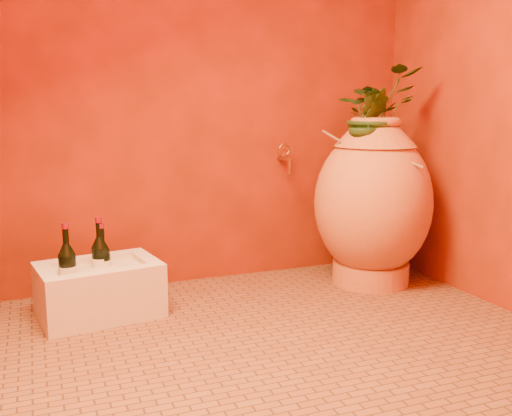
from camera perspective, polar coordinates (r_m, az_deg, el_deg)
name	(u,v)px	position (r m, az deg, el deg)	size (l,w,h in m)	color
floor	(276,340)	(2.62, 2.05, -13.03)	(2.50, 2.50, 0.00)	brown
wall_back	(208,67)	(3.35, -4.82, 13.90)	(2.50, 0.02, 2.50)	#5D1F05
amphora	(373,202)	(3.36, 11.61, 0.57)	(0.85, 0.85, 0.97)	#BF7336
stone_basin	(99,291)	(2.96, -15.39, -7.97)	(0.62, 0.47, 0.27)	beige
wine_bottle_a	(68,269)	(2.85, -18.32, -5.85)	(0.08, 0.08, 0.35)	black
wine_bottle_b	(103,263)	(2.96, -15.04, -5.32)	(0.08, 0.08, 0.31)	black
wine_bottle_c	(100,261)	(2.96, -15.30, -5.12)	(0.08, 0.08, 0.34)	black
wall_tap	(285,158)	(3.43, 2.95, 5.06)	(0.08, 0.17, 0.18)	#995D23
plant_main	(376,113)	(3.34, 11.87, 9.26)	(0.47, 0.40, 0.52)	#1F4217
plant_side	(368,123)	(3.22, 11.16, 8.30)	(0.21, 0.17, 0.38)	#1F4217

